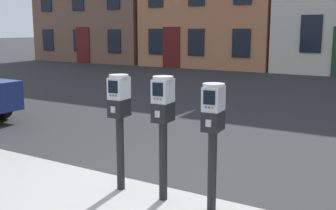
{
  "coord_description": "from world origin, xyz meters",
  "views": [
    {
      "loc": [
        2.56,
        -3.78,
        1.98
      ],
      "look_at": [
        0.27,
        -0.02,
        1.18
      ],
      "focal_mm": 44.59,
      "sensor_mm": 36.0,
      "label": 1
    }
  ],
  "objects": [
    {
      "name": "parking_meter_twin_adjacent",
      "position": [
        0.27,
        -0.13,
        1.07
      ],
      "size": [
        0.23,
        0.26,
        1.36
      ],
      "rotation": [
        0.0,
        0.0,
        -1.49
      ],
      "color": "black",
      "rests_on": "sidewalk_slab"
    },
    {
      "name": "parking_meter_end_of_row",
      "position": [
        0.85,
        -0.13,
        1.05
      ],
      "size": [
        0.23,
        0.26,
        1.32
      ],
      "rotation": [
        0.0,
        0.0,
        -1.49
      ],
      "color": "black",
      "rests_on": "sidewalk_slab"
    },
    {
      "name": "ground_plane",
      "position": [
        0.0,
        0.0,
        0.0
      ],
      "size": [
        160.0,
        160.0,
        0.0
      ],
      "primitive_type": "plane",
      "color": "#28282B"
    },
    {
      "name": "parking_meter_near_kerb",
      "position": [
        -0.31,
        -0.13,
        1.06
      ],
      "size": [
        0.23,
        0.26,
        1.34
      ],
      "rotation": [
        0.0,
        0.0,
        -1.49
      ],
      "color": "black",
      "rests_on": "sidewalk_slab"
    }
  ]
}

